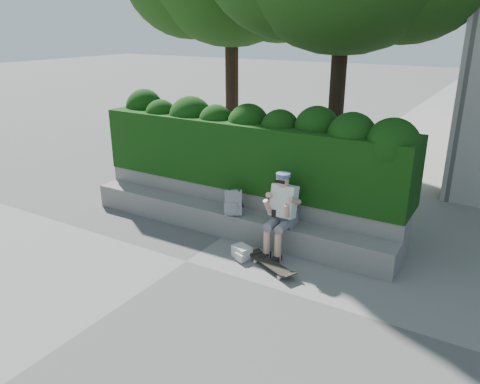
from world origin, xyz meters
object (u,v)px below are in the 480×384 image
Objects in this scene: backpack_plaid at (233,202)px; backpack_ground at (242,252)px; skateboard at (272,265)px; person at (282,210)px.

backpack_plaid is 0.96m from backpack_ground.
skateboard is at bearing -62.77° from backpack_plaid.
person is 0.91m from skateboard.
backpack_plaid is 1.43× the size of backpack_ground.
backpack_plaid is (-1.11, 0.67, 0.59)m from skateboard.
skateboard is 2.02× the size of backpack_plaid.
person is 4.52× the size of backpack_ground.
skateboard is (0.14, -0.59, -0.68)m from person.
person is at bearing -36.55° from backpack_plaid.
person reaches higher than backpack_plaid.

